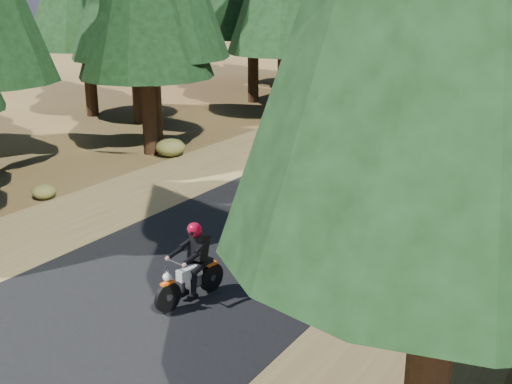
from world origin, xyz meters
TOP-DOWN VIEW (x-y plane):
  - ground at (0.00, 0.00)m, footprint 120.00×120.00m
  - road at (0.00, 5.00)m, footprint 6.00×100.00m
  - shoulder_l at (-4.60, 5.00)m, footprint 3.20×100.00m
  - shoulder_r at (4.60, 5.00)m, footprint 3.20×100.00m
  - understory_shrubs at (0.80, 8.98)m, footprint 14.86×25.64m
  - rider_lead at (0.68, -1.88)m, footprint 0.77×1.75m
  - rider_follow at (-0.86, 7.52)m, footprint 0.94×1.71m

SIDE VIEW (x-z plane):
  - ground at x=0.00m, z-range 0.00..0.00m
  - shoulder_l at x=-4.60m, z-range 0.00..0.01m
  - shoulder_r at x=4.60m, z-range 0.00..0.01m
  - road at x=0.00m, z-range 0.00..0.01m
  - understory_shrubs at x=0.80m, z-range -0.06..0.63m
  - rider_follow at x=-0.86m, z-range -0.24..1.22m
  - rider_lead at x=0.68m, z-range -0.25..1.27m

